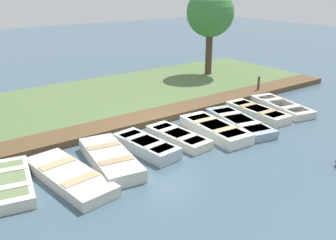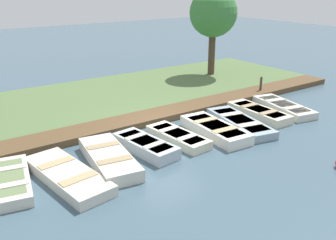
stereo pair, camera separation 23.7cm
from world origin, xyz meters
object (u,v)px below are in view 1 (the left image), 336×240
object	(u,v)px
rowboat_0	(8,183)
rowboat_5	(215,129)
rowboat_6	(239,122)
mooring_post_far	(258,85)
rowboat_2	(110,159)
park_tree_left	(210,14)
rowboat_4	(178,137)
rowboat_1	(69,176)
rowboat_3	(146,146)
rowboat_7	(257,112)
rowboat_8	(282,106)

from	to	relation	value
rowboat_0	rowboat_5	distance (m)	7.55
rowboat_6	mooring_post_far	distance (m)	4.90
rowboat_2	park_tree_left	world-z (taller)	park_tree_left
rowboat_4	park_tree_left	size ratio (longest dim) A/B	0.53
rowboat_1	rowboat_3	xyz separation A→B (m)	(-0.41, 2.98, 0.04)
rowboat_1	rowboat_7	bearing A→B (deg)	86.23
rowboat_2	rowboat_8	xyz separation A→B (m)	(-0.29, 9.02, -0.04)
rowboat_8	rowboat_1	bearing A→B (deg)	-75.57
rowboat_0	rowboat_3	bearing A→B (deg)	98.78
rowboat_2	rowboat_4	world-z (taller)	rowboat_2
rowboat_4	rowboat_5	world-z (taller)	rowboat_5
rowboat_5	park_tree_left	distance (m)	10.02
rowboat_5	rowboat_8	xyz separation A→B (m)	(-0.37, 4.54, -0.04)
rowboat_1	rowboat_0	bearing A→B (deg)	-119.48
rowboat_8	mooring_post_far	world-z (taller)	mooring_post_far
rowboat_2	rowboat_7	size ratio (longest dim) A/B	1.11
rowboat_7	rowboat_8	world-z (taller)	rowboat_7
rowboat_0	rowboat_8	distance (m)	12.08
rowboat_8	park_tree_left	bearing A→B (deg)	178.95
rowboat_1	rowboat_2	world-z (taller)	rowboat_2
rowboat_0	rowboat_5	world-z (taller)	rowboat_5
rowboat_2	rowboat_3	distance (m)	1.49
rowboat_0	mooring_post_far	xyz separation A→B (m)	(-2.21, 13.09, 0.33)
park_tree_left	rowboat_0	bearing A→B (deg)	-63.86
mooring_post_far	park_tree_left	distance (m)	5.57
rowboat_4	rowboat_6	xyz separation A→B (m)	(0.25, 2.97, -0.00)
rowboat_1	park_tree_left	size ratio (longest dim) A/B	0.69
rowboat_6	rowboat_7	distance (m)	1.58
rowboat_0	rowboat_3	xyz separation A→B (m)	(0.21, 4.54, 0.04)
rowboat_7	rowboat_8	distance (m)	1.58
mooring_post_far	rowboat_8	bearing A→B (deg)	-23.67
rowboat_8	park_tree_left	xyz separation A→B (m)	(-6.76, 1.51, 3.64)
mooring_post_far	rowboat_6	bearing A→B (deg)	-57.67
rowboat_7	park_tree_left	bearing A→B (deg)	157.37
rowboat_7	rowboat_1	bearing A→B (deg)	-83.95
rowboat_2	rowboat_4	bearing A→B (deg)	103.17
rowboat_1	rowboat_4	distance (m)	4.46
rowboat_7	park_tree_left	world-z (taller)	park_tree_left
rowboat_3	rowboat_4	xyz separation A→B (m)	(-0.06, 1.45, -0.04)
rowboat_0	mooring_post_far	distance (m)	13.28
rowboat_2	rowboat_4	xyz separation A→B (m)	(-0.23, 2.93, -0.04)
rowboat_3	park_tree_left	world-z (taller)	park_tree_left
rowboat_2	rowboat_8	distance (m)	9.02
rowboat_5	park_tree_left	size ratio (longest dim) A/B	0.61
rowboat_0	rowboat_4	world-z (taller)	rowboat_4
rowboat_5	rowboat_6	distance (m)	1.42
rowboat_0	rowboat_2	distance (m)	3.08
rowboat_2	rowboat_5	bearing A→B (deg)	97.63
rowboat_4	park_tree_left	xyz separation A→B (m)	(-6.82, 7.60, 3.64)
rowboat_1	rowboat_6	bearing A→B (deg)	84.09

